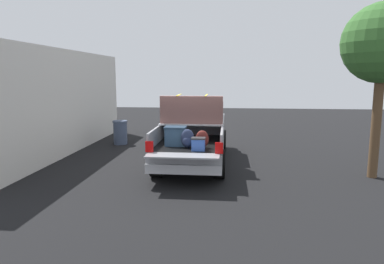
% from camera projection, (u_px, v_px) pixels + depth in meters
% --- Properties ---
extents(ground_plane, '(40.00, 40.00, 0.00)m').
position_uv_depth(ground_plane, '(194.00, 162.00, 11.53)').
color(ground_plane, black).
extents(pickup_truck, '(6.05, 2.06, 2.23)m').
position_uv_depth(pickup_truck, '(195.00, 131.00, 11.74)').
color(pickup_truck, gray).
rests_on(pickup_truck, ground_plane).
extents(building_facade, '(10.03, 0.36, 3.72)m').
position_uv_depth(building_facade, '(69.00, 102.00, 12.85)').
color(building_facade, silver).
rests_on(building_facade, ground_plane).
extents(tree_background, '(2.12, 2.12, 4.71)m').
position_uv_depth(tree_background, '(383.00, 45.00, 9.27)').
color(tree_background, brown).
rests_on(tree_background, ground_plane).
extents(trash_can, '(0.60, 0.60, 0.98)m').
position_uv_depth(trash_can, '(120.00, 132.00, 14.55)').
color(trash_can, '#3F4C66').
rests_on(trash_can, ground_plane).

